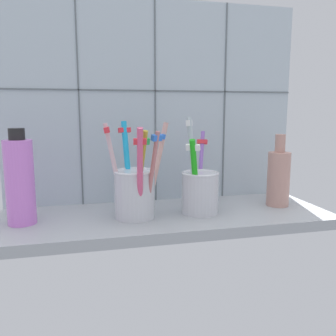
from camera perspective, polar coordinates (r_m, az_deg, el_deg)
counter_slab at (r=69.39cm, az=-0.19°, el=-8.21°), size 64.00×22.00×2.00cm
tile_wall_back at (r=77.91cm, az=-2.23°, el=9.75°), size 64.00×2.20×45.00cm
toothbrush_cup_left at (r=65.54cm, az=-5.37°, el=-3.49°), size 12.33×12.81×17.96cm
toothbrush_cup_right at (r=68.68cm, az=5.15°, el=-3.50°), size 7.59×11.58×18.79cm
ceramic_vase at (r=77.17cm, az=17.55°, el=-1.40°), size 4.64×4.64×15.09cm
soap_bottle at (r=66.58cm, az=-22.98°, el=-1.90°), size 4.94×4.94×16.94cm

